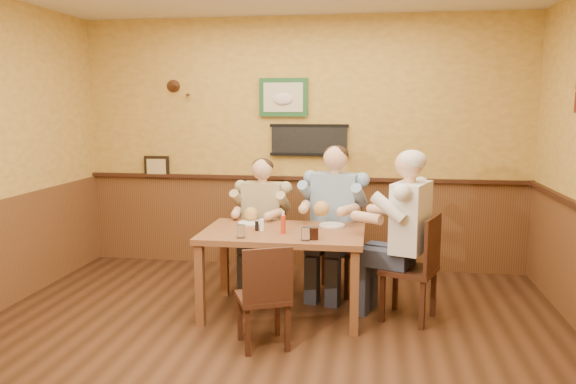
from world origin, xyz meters
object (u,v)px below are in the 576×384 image
chair_back_left (263,246)px  chair_back_right (335,247)px  water_glass_mid (305,234)px  chair_right_end (409,267)px  cola_tumbler (314,233)px  diner_blue_polo (335,227)px  salt_shaker (262,225)px  diner_white_elder (410,245)px  chair_near_side (263,295)px  pepper_shaker (257,226)px  water_glass_left (241,231)px  diner_tan_shirt (263,229)px  dining_table (283,241)px  hot_sauce_bottle (283,223)px

chair_back_left → chair_back_right: 0.74m
water_glass_mid → chair_back_left: bearing=117.8°
chair_right_end → water_glass_mid: chair_right_end is taller
chair_back_right → cola_tumbler: (-0.11, -0.93, 0.34)m
diner_blue_polo → salt_shaker: bearing=-118.5°
water_glass_mid → diner_white_elder: bearing=22.5°
chair_near_side → pepper_shaker: 0.79m
chair_back_right → water_glass_mid: 1.05m
diner_blue_polo → salt_shaker: size_ratio=12.89×
water_glass_left → pepper_shaker: size_ratio=1.27×
chair_back_right → diner_tan_shirt: bearing=-173.2°
chair_near_side → chair_right_end: bearing=-171.3°
diner_blue_polo → salt_shaker: (-0.60, -0.67, 0.15)m
diner_blue_polo → pepper_shaker: 0.95m
chair_back_left → salt_shaker: 0.86m
dining_table → chair_back_right: 0.79m
chair_right_end → water_glass_left: (-1.39, -0.34, 0.34)m
dining_table → diner_blue_polo: size_ratio=1.07×
dining_table → water_glass_left: 0.46m
dining_table → chair_right_end: 1.11m
chair_back_right → chair_near_side: chair_back_right is taller
salt_shaker → cola_tumbler: bearing=-27.9°
chair_right_end → cola_tumbler: bearing=-48.4°
chair_back_left → diner_blue_polo: 0.78m
salt_shaker → diner_white_elder: bearing=2.2°
diner_white_elder → water_glass_left: diner_white_elder is taller
chair_near_side → diner_tan_shirt: 1.47m
chair_back_right → diner_tan_shirt: 0.75m
pepper_shaker → hot_sauce_bottle: bearing=-15.8°
diner_white_elder → salt_shaker: 1.28m
dining_table → diner_tan_shirt: (-0.32, 0.73, -0.07)m
chair_back_right → water_glass_left: chair_back_right is taller
chair_near_side → pepper_shaker: bearing=-98.7°
diner_white_elder → chair_right_end: bearing=180.0°
diner_white_elder → cola_tumbler: (-0.79, -0.31, 0.14)m
chair_back_right → water_glass_mid: bearing=-87.2°
dining_table → water_glass_left: water_glass_left is taller
salt_shaker → pepper_shaker: bearing=-162.2°
chair_right_end → pepper_shaker: size_ratio=10.95×
water_glass_left → chair_right_end: bearing=13.8°
water_glass_mid → cola_tumbler: size_ratio=1.08×
chair_back_right → salt_shaker: size_ratio=9.02×
diner_tan_shirt → salt_shaker: size_ratio=11.64×
diner_blue_polo → water_glass_mid: (-0.18, -0.98, 0.15)m
chair_near_side → diner_tan_shirt: diner_tan_shirt is taller
dining_table → water_glass_mid: water_glass_mid is taller
dining_table → hot_sauce_bottle: hot_sauce_bottle is taller
cola_tumbler → diner_white_elder: bearing=21.1°
chair_right_end → salt_shaker: chair_right_end is taller
hot_sauce_bottle → chair_right_end: bearing=7.0°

